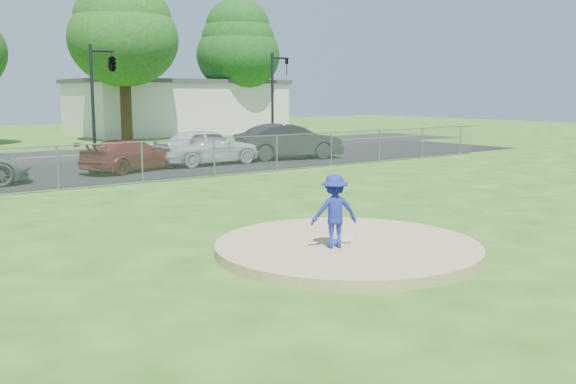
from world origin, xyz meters
The scene contains 15 objects.
ground centered at (0.00, 10.00, 0.00)m, with size 120.00×120.00×0.00m, color #275913.
pitchers_mound centered at (0.00, 0.00, 0.10)m, with size 5.40×5.40×0.20m, color tan.
pitching_rubber centered at (0.00, 0.20, 0.22)m, with size 0.60×0.15×0.04m, color white.
chain_link_fence centered at (0.00, 12.00, 0.75)m, with size 40.00×0.06×1.50m, color gray.
parking_lot centered at (0.00, 16.50, 0.01)m, with size 50.00×8.00×0.01m, color black.
street centered at (0.00, 24.00, 0.00)m, with size 60.00×7.00×0.01m, color black.
commercial_building centered at (16.00, 38.00, 2.16)m, with size 16.40×9.40×4.30m.
tree_right centered at (9.00, 32.00, 7.65)m, with size 7.28×7.28×11.63m.
tree_far_right centered at (20.00, 35.00, 7.06)m, with size 6.72×6.72×10.74m.
traffic_signal_center centered at (3.97, 22.00, 4.61)m, with size 1.42×2.48×5.60m.
traffic_signal_right centered at (14.24, 22.00, 3.36)m, with size 1.28×0.20×5.60m.
pitcher centered at (-0.48, -0.13, 0.92)m, with size 0.94×0.54×1.45m, color navy.
parked_car_darkred centered at (2.17, 15.68, 0.67)m, with size 1.86×4.57×1.33m, color maroon.
parked_car_pearl centered at (5.92, 15.87, 0.84)m, with size 1.95×4.84×1.65m, color silver.
parked_car_charcoal centered at (10.43, 15.69, 0.87)m, with size 1.82×5.23×1.72m, color #252528.
Camera 1 is at (-8.67, -9.43, 3.21)m, focal length 40.00 mm.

